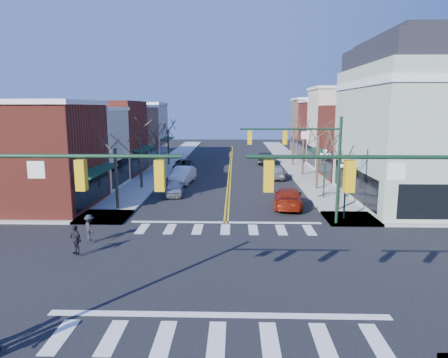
# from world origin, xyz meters

# --- Properties ---
(ground) EXTENTS (160.00, 160.00, 0.00)m
(ground) POSITION_xyz_m (0.00, 0.00, 0.00)
(ground) COLOR black
(ground) RESTS_ON ground
(sidewalk_left) EXTENTS (3.50, 70.00, 0.15)m
(sidewalk_left) POSITION_xyz_m (-8.75, 20.00, 0.07)
(sidewalk_left) COLOR #9E9B93
(sidewalk_left) RESTS_ON ground
(sidewalk_right) EXTENTS (3.50, 70.00, 0.15)m
(sidewalk_right) POSITION_xyz_m (8.75, 20.00, 0.07)
(sidewalk_right) COLOR #9E9B93
(sidewalk_right) RESTS_ON ground
(bldg_left_brick_a) EXTENTS (10.00, 8.50, 8.00)m
(bldg_left_brick_a) POSITION_xyz_m (-15.50, 11.75, 4.00)
(bldg_left_brick_a) COLOR maroon
(bldg_left_brick_a) RESTS_ON ground
(bldg_left_stucco_a) EXTENTS (10.00, 7.00, 7.50)m
(bldg_left_stucco_a) POSITION_xyz_m (-15.50, 19.50, 3.75)
(bldg_left_stucco_a) COLOR beige
(bldg_left_stucco_a) RESTS_ON ground
(bldg_left_brick_b) EXTENTS (10.00, 9.00, 8.50)m
(bldg_left_brick_b) POSITION_xyz_m (-15.50, 27.50, 4.25)
(bldg_left_brick_b) COLOR maroon
(bldg_left_brick_b) RESTS_ON ground
(bldg_left_tan) EXTENTS (10.00, 7.50, 7.80)m
(bldg_left_tan) POSITION_xyz_m (-15.50, 35.75, 3.90)
(bldg_left_tan) COLOR #9B6E56
(bldg_left_tan) RESTS_ON ground
(bldg_left_stucco_b) EXTENTS (10.00, 8.00, 8.20)m
(bldg_left_stucco_b) POSITION_xyz_m (-15.50, 43.50, 4.10)
(bldg_left_stucco_b) COLOR beige
(bldg_left_stucco_b) RESTS_ON ground
(bldg_right_brick_a) EXTENTS (10.00, 8.50, 8.00)m
(bldg_right_brick_a) POSITION_xyz_m (15.50, 25.75, 4.00)
(bldg_right_brick_a) COLOR maroon
(bldg_right_brick_a) RESTS_ON ground
(bldg_right_stucco) EXTENTS (10.00, 7.00, 10.00)m
(bldg_right_stucco) POSITION_xyz_m (15.50, 33.50, 5.00)
(bldg_right_stucco) COLOR beige
(bldg_right_stucco) RESTS_ON ground
(bldg_right_brick_b) EXTENTS (10.00, 8.00, 8.50)m
(bldg_right_brick_b) POSITION_xyz_m (15.50, 41.00, 4.25)
(bldg_right_brick_b) COLOR maroon
(bldg_right_brick_b) RESTS_ON ground
(bldg_right_tan) EXTENTS (10.00, 8.00, 9.00)m
(bldg_right_tan) POSITION_xyz_m (15.50, 49.00, 4.50)
(bldg_right_tan) COLOR #9B6E56
(bldg_right_tan) RESTS_ON ground
(victorian_corner) EXTENTS (12.25, 14.25, 13.30)m
(victorian_corner) POSITION_xyz_m (16.50, 14.50, 6.66)
(victorian_corner) COLOR #A3B39B
(victorian_corner) RESTS_ON ground
(traffic_mast_near_left) EXTENTS (6.60, 0.28, 7.20)m
(traffic_mast_near_left) POSITION_xyz_m (-5.55, -7.40, 4.71)
(traffic_mast_near_left) COLOR #14331E
(traffic_mast_near_left) RESTS_ON ground
(traffic_mast_near_right) EXTENTS (6.60, 0.28, 7.20)m
(traffic_mast_near_right) POSITION_xyz_m (5.55, -7.40, 4.71)
(traffic_mast_near_right) COLOR #14331E
(traffic_mast_near_right) RESTS_ON ground
(traffic_mast_far_right) EXTENTS (6.60, 0.28, 7.20)m
(traffic_mast_far_right) POSITION_xyz_m (5.55, 7.40, 4.71)
(traffic_mast_far_right) COLOR #14331E
(traffic_mast_far_right) RESTS_ON ground
(lamppost_corner) EXTENTS (0.36, 0.36, 4.33)m
(lamppost_corner) POSITION_xyz_m (8.20, 8.50, 2.96)
(lamppost_corner) COLOR #14331E
(lamppost_corner) RESTS_ON ground
(lamppost_midblock) EXTENTS (0.36, 0.36, 4.33)m
(lamppost_midblock) POSITION_xyz_m (8.20, 15.00, 2.96)
(lamppost_midblock) COLOR #14331E
(lamppost_midblock) RESTS_ON ground
(tree_left_a) EXTENTS (0.24, 0.24, 4.76)m
(tree_left_a) POSITION_xyz_m (-8.40, 11.00, 2.38)
(tree_left_a) COLOR #382B21
(tree_left_a) RESTS_ON ground
(tree_left_b) EXTENTS (0.24, 0.24, 5.04)m
(tree_left_b) POSITION_xyz_m (-8.40, 19.00, 2.52)
(tree_left_b) COLOR #382B21
(tree_left_b) RESTS_ON ground
(tree_left_c) EXTENTS (0.24, 0.24, 4.55)m
(tree_left_c) POSITION_xyz_m (-8.40, 27.00, 2.27)
(tree_left_c) COLOR #382B21
(tree_left_c) RESTS_ON ground
(tree_left_d) EXTENTS (0.24, 0.24, 4.90)m
(tree_left_d) POSITION_xyz_m (-8.40, 35.00, 2.45)
(tree_left_d) COLOR #382B21
(tree_left_d) RESTS_ON ground
(tree_right_a) EXTENTS (0.24, 0.24, 4.62)m
(tree_right_a) POSITION_xyz_m (8.40, 11.00, 2.31)
(tree_right_a) COLOR #382B21
(tree_right_a) RESTS_ON ground
(tree_right_b) EXTENTS (0.24, 0.24, 5.18)m
(tree_right_b) POSITION_xyz_m (8.40, 19.00, 2.59)
(tree_right_b) COLOR #382B21
(tree_right_b) RESTS_ON ground
(tree_right_c) EXTENTS (0.24, 0.24, 4.83)m
(tree_right_c) POSITION_xyz_m (8.40, 27.00, 2.42)
(tree_right_c) COLOR #382B21
(tree_right_c) RESTS_ON ground
(tree_right_d) EXTENTS (0.24, 0.24, 4.97)m
(tree_right_d) POSITION_xyz_m (8.40, 35.00, 2.48)
(tree_right_d) COLOR #382B21
(tree_right_d) RESTS_ON ground
(car_left_near) EXTENTS (1.93, 4.06, 1.34)m
(car_left_near) POSITION_xyz_m (-4.82, 16.22, 0.67)
(car_left_near) COLOR #ACABB0
(car_left_near) RESTS_ON ground
(car_left_mid) EXTENTS (2.38, 5.32, 1.70)m
(car_left_mid) POSITION_xyz_m (-4.80, 22.11, 0.85)
(car_left_mid) COLOR silver
(car_left_mid) RESTS_ON ground
(car_left_far) EXTENTS (2.65, 5.23, 1.42)m
(car_left_far) POSITION_xyz_m (-5.75, 30.06, 0.71)
(car_left_far) COLOR black
(car_left_far) RESTS_ON ground
(car_right_near) EXTENTS (2.74, 5.54, 1.55)m
(car_right_near) POSITION_xyz_m (4.80, 12.15, 0.77)
(car_right_near) COLOR maroon
(car_right_near) RESTS_ON ground
(car_right_mid) EXTENTS (1.98, 4.66, 1.57)m
(car_right_mid) POSITION_xyz_m (5.11, 25.03, 0.79)
(car_right_mid) COLOR #AAAAAE
(car_right_mid) RESTS_ON ground
(car_right_far) EXTENTS (2.19, 5.11, 1.64)m
(car_right_far) POSITION_xyz_m (4.80, 36.83, 0.82)
(car_right_far) COLOR black
(car_right_far) RESTS_ON ground
(pedestrian_dark_a) EXTENTS (0.98, 0.86, 1.58)m
(pedestrian_dark_a) POSITION_xyz_m (-7.76, 1.24, 0.94)
(pedestrian_dark_a) COLOR black
(pedestrian_dark_a) RESTS_ON sidewalk_left
(pedestrian_dark_b) EXTENTS (1.06, 1.14, 1.55)m
(pedestrian_dark_b) POSITION_xyz_m (-7.80, 3.38, 0.92)
(pedestrian_dark_b) COLOR black
(pedestrian_dark_b) RESTS_ON sidewalk_left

